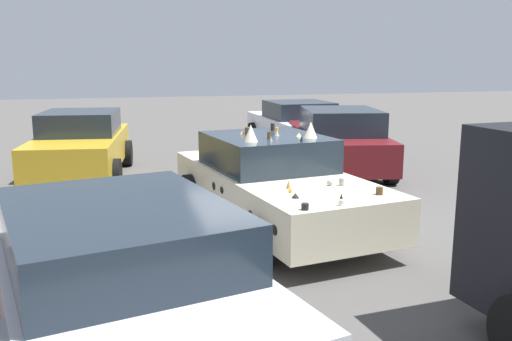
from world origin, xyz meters
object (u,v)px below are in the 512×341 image
at_px(parked_sedan_row_back_far, 81,145).
at_px(parked_sedan_behind_right, 296,124).
at_px(art_car_decorated, 273,182).
at_px(parked_sedan_far_right, 114,275).
at_px(parked_sedan_row_back_center, 338,140).

xyz_separation_m(parked_sedan_row_back_far, parked_sedan_behind_right, (2.65, -5.86, -0.03)).
relative_size(parked_sedan_row_back_far, parked_sedan_behind_right, 1.02).
bearing_deg(art_car_decorated, parked_sedan_behind_right, 149.46).
bearing_deg(parked_sedan_far_right, parked_sedan_behind_right, -39.68).
height_order(parked_sedan_row_back_far, parked_sedan_row_back_center, parked_sedan_row_back_center).
distance_m(parked_sedan_row_back_far, parked_sedan_far_right, 7.87).
height_order(parked_sedan_far_right, parked_sedan_behind_right, parked_sedan_far_right).
distance_m(art_car_decorated, parked_sedan_far_right, 4.14).
bearing_deg(art_car_decorated, parked_sedan_far_right, -44.94).
bearing_deg(parked_sedan_behind_right, art_car_decorated, 157.30).
distance_m(parked_sedan_row_back_center, parked_sedan_behind_right, 3.58).
xyz_separation_m(parked_sedan_far_right, parked_sedan_row_back_center, (6.92, -5.00, 0.01)).
relative_size(art_car_decorated, parked_sedan_row_back_center, 1.04).
distance_m(art_car_decorated, parked_sedan_behind_right, 7.66).
distance_m(parked_sedan_row_back_far, parked_sedan_behind_right, 6.43).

